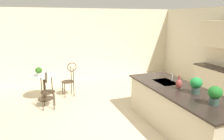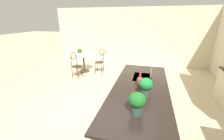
{
  "view_description": "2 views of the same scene",
  "coord_description": "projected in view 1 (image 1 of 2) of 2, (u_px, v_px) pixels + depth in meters",
  "views": [
    {
      "loc": [
        3.66,
        -1.97,
        2.39
      ],
      "look_at": [
        -0.59,
        -0.35,
        1.23
      ],
      "focal_mm": 33.59,
      "sensor_mm": 36.0,
      "label": 1
    },
    {
      "loc": [
        2.87,
        0.97,
        2.18
      ],
      "look_at": [
        -0.84,
        -0.03,
        0.8
      ],
      "focal_mm": 22.97,
      "sensor_mm": 36.0,
      "label": 2
    }
  ],
  "objects": [
    {
      "name": "potted_plant_counter_far",
      "position": [
        215.0,
        94.0,
        3.56
      ],
      "size": [
        0.24,
        0.24,
        0.33
      ],
      "color": "#385147",
      "rests_on": "kitchen_island"
    },
    {
      "name": "vase_on_counter",
      "position": [
        179.0,
        84.0,
        4.39
      ],
      "size": [
        0.13,
        0.13,
        0.29
      ],
      "color": "#993D38",
      "rests_on": "kitchen_island"
    },
    {
      "name": "ground_plane",
      "position": [
        137.0,
        129.0,
        4.58
      ],
      "size": [
        40.0,
        40.0,
        0.0
      ],
      "primitive_type": "plane",
      "color": "beige"
    },
    {
      "name": "potted_plant_counter_near",
      "position": [
        196.0,
        84.0,
        4.09
      ],
      "size": [
        0.23,
        0.23,
        0.33
      ],
      "color": "#385147",
      "rests_on": "kitchen_island"
    },
    {
      "name": "chair_near_window",
      "position": [
        48.0,
        89.0,
        5.45
      ],
      "size": [
        0.51,
        0.44,
        1.04
      ],
      "color": "#3D2D1E",
      "rests_on": "ground"
    },
    {
      "name": "kitchen_island",
      "position": [
        179.0,
        109.0,
        4.49
      ],
      "size": [
        2.8,
        1.06,
        0.92
      ],
      "color": "beige",
      "rests_on": "ground"
    },
    {
      "name": "chair_by_island",
      "position": [
        69.0,
        78.0,
        6.42
      ],
      "size": [
        0.41,
        0.5,
        1.04
      ],
      "color": "#3D2D1E",
      "rests_on": "ground"
    },
    {
      "name": "bistro_table",
      "position": [
        44.0,
        85.0,
        6.16
      ],
      "size": [
        0.8,
        0.8,
        0.74
      ],
      "color": "#3D2D1E",
      "rests_on": "ground"
    },
    {
      "name": "potted_plant_on_table",
      "position": [
        39.0,
        71.0,
        5.94
      ],
      "size": [
        0.19,
        0.19,
        0.27
      ],
      "color": "beige",
      "rests_on": "bistro_table"
    },
    {
      "name": "wall_left_window",
      "position": [
        87.0,
        45.0,
        8.11
      ],
      "size": [
        0.12,
        7.8,
        2.7
      ],
      "primitive_type": "cube",
      "color": "beige",
      "rests_on": "ground"
    },
    {
      "name": "sink_faucet",
      "position": [
        172.0,
        77.0,
        4.91
      ],
      "size": [
        0.02,
        0.02,
        0.22
      ],
      "primitive_type": "cylinder",
      "color": "#B2B5BA",
      "rests_on": "kitchen_island"
    }
  ]
}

